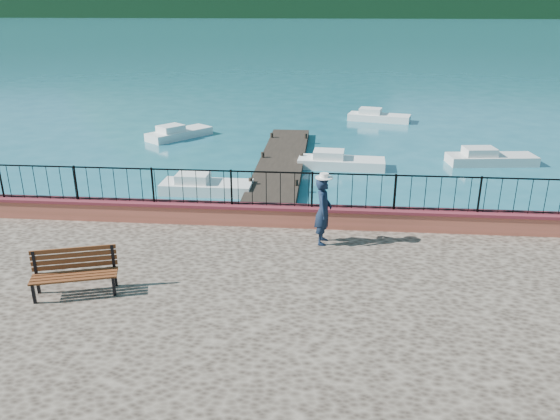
% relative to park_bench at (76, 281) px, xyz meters
% --- Properties ---
extents(ground, '(2000.00, 2000.00, 0.00)m').
position_rel_park_bench_xyz_m(ground, '(5.12, 0.47, -1.49)').
color(ground, '#19596B').
rests_on(ground, ground).
extents(parapet, '(28.00, 0.46, 0.58)m').
position_rel_park_bench_xyz_m(parapet, '(5.12, 4.17, -0.00)').
color(parapet, '#C15946').
rests_on(parapet, promenade).
extents(railing, '(27.00, 0.05, 0.95)m').
position_rel_park_bench_xyz_m(railing, '(5.12, 4.17, 0.76)').
color(railing, black).
rests_on(railing, parapet).
extents(dock, '(2.00, 16.00, 0.30)m').
position_rel_park_bench_xyz_m(dock, '(3.12, 12.47, -1.34)').
color(dock, '#2D231C').
rests_on(dock, ground).
extents(park_bench, '(1.83, 1.05, 0.97)m').
position_rel_park_bench_xyz_m(park_bench, '(0.00, 0.00, 0.00)').
color(park_bench, black).
rests_on(park_bench, promenade).
extents(person, '(0.47, 0.67, 1.74)m').
position_rel_park_bench_xyz_m(person, '(5.14, 3.10, 0.58)').
color(person, black).
rests_on(person, promenade).
extents(hat, '(0.44, 0.44, 0.12)m').
position_rel_park_bench_xyz_m(hat, '(5.14, 3.10, 1.51)').
color(hat, white).
rests_on(hat, person).
extents(boat_0, '(3.54, 1.33, 0.80)m').
position_rel_park_bench_xyz_m(boat_0, '(0.53, 10.17, -1.09)').
color(boat_0, silver).
rests_on(boat_0, ground).
extents(boat_1, '(3.93, 1.53, 0.80)m').
position_rel_park_bench_xyz_m(boat_1, '(5.83, 14.14, -1.09)').
color(boat_1, silver).
rests_on(boat_1, ground).
extents(boat_2, '(4.10, 1.77, 0.80)m').
position_rel_park_bench_xyz_m(boat_2, '(12.75, 15.38, -1.09)').
color(boat_2, silver).
rests_on(boat_2, ground).
extents(boat_3, '(3.32, 3.70, 0.80)m').
position_rel_park_bench_xyz_m(boat_3, '(-2.99, 19.26, -1.09)').
color(boat_3, white).
rests_on(boat_3, ground).
extents(boat_4, '(4.00, 2.13, 0.80)m').
position_rel_park_bench_xyz_m(boat_4, '(8.37, 24.89, -1.09)').
color(boat_4, white).
rests_on(boat_4, ground).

